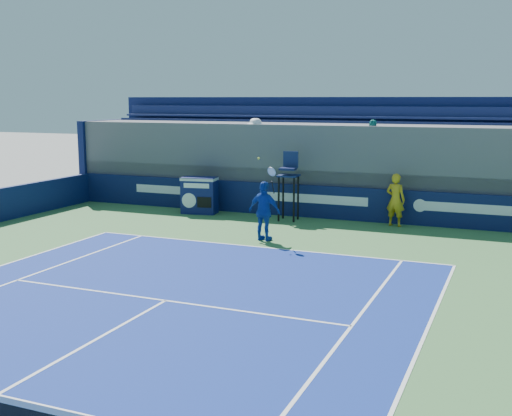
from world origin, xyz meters
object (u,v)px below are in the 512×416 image
at_px(match_clock, 199,194).
at_px(umpire_chair, 289,178).
at_px(ball_person, 395,200).
at_px(tennis_player, 264,211).

distance_m(match_clock, umpire_chair, 3.69).
height_order(ball_person, tennis_player, tennis_player).
bearing_deg(ball_person, tennis_player, 60.67).
distance_m(umpire_chair, tennis_player, 3.53).
bearing_deg(tennis_player, match_clock, 139.49).
relative_size(ball_person, match_clock, 1.29).
xyz_separation_m(ball_person, umpire_chair, (-3.74, -0.39, 0.61)).
bearing_deg(match_clock, tennis_player, -40.51).
height_order(umpire_chair, tennis_player, tennis_player).
height_order(ball_person, umpire_chair, umpire_chair).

